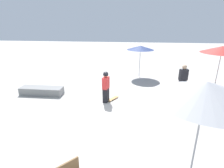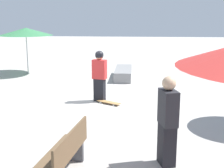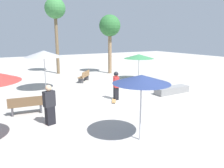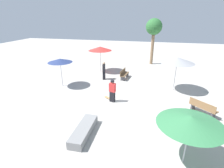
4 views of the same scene
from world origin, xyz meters
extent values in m
plane|color=#ADA8A0|center=(0.00, 0.00, 0.00)|extent=(60.00, 60.00, 0.00)
cube|color=black|center=(-0.14, 0.95, 0.37)|extent=(0.31, 0.38, 0.73)
cube|color=red|center=(-0.14, 0.95, 1.03)|extent=(0.34, 0.48, 0.60)
sphere|color=tan|center=(-0.14, 0.95, 1.45)|extent=(0.24, 0.24, 0.24)
sphere|color=black|center=(-0.14, 0.95, 1.48)|extent=(0.27, 0.27, 0.27)
cube|color=#B7844C|center=(0.19, 1.27, 0.06)|extent=(0.58, 0.79, 0.02)
cylinder|color=silver|center=(0.24, 1.53, 0.03)|extent=(0.05, 0.06, 0.05)
cylinder|color=silver|center=(0.39, 1.44, 0.03)|extent=(0.05, 0.06, 0.05)
cylinder|color=silver|center=(-0.01, 1.10, 0.03)|extent=(0.05, 0.06, 0.05)
cylinder|color=silver|center=(0.14, 1.02, 0.03)|extent=(0.05, 0.06, 0.05)
cube|color=gray|center=(-3.93, 1.51, 0.21)|extent=(2.41, 0.73, 0.42)
cube|color=#47474C|center=(4.07, 0.98, 0.20)|extent=(0.13, 0.40, 0.40)
cube|color=brown|center=(4.69, 0.90, 0.42)|extent=(1.64, 0.63, 0.05)
cube|color=brown|center=(4.72, 1.10, 0.65)|extent=(1.59, 0.24, 0.40)
cylinder|color=#B7B7BC|center=(-4.65, -3.03, 1.00)|extent=(0.05, 0.05, 2.00)
cone|color=#387F4C|center=(-4.65, -3.03, 1.95)|extent=(2.45, 2.45, 0.34)
cube|color=black|center=(4.05, 2.72, 0.39)|extent=(0.41, 0.33, 0.77)
cube|color=#232328|center=(4.05, 2.72, 1.09)|extent=(0.50, 0.36, 0.64)
sphere|color=tan|center=(4.05, 2.72, 1.54)|extent=(0.25, 0.25, 0.25)
camera|label=1|loc=(1.16, -7.20, 3.89)|focal=28.00mm
camera|label=2|loc=(9.47, 2.19, 2.72)|focal=50.00mm
camera|label=3|loc=(6.02, 11.32, 3.57)|focal=35.00mm
camera|label=4|loc=(-10.58, -1.49, 5.50)|focal=28.00mm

